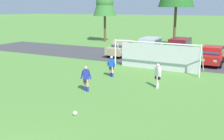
# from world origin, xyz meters

# --- Properties ---
(ground_plane) EXTENTS (400.00, 400.00, 0.00)m
(ground_plane) POSITION_xyz_m (0.00, 15.00, 0.00)
(ground_plane) COLOR #518438
(parking_lot_strip) EXTENTS (52.00, 8.40, 0.01)m
(parking_lot_strip) POSITION_xyz_m (0.00, 22.12, 0.00)
(parking_lot_strip) COLOR #3D3D3F
(parking_lot_strip) RESTS_ON ground
(soccer_ball) EXTENTS (0.22, 0.22, 0.22)m
(soccer_ball) POSITION_xyz_m (-0.75, 5.33, 0.11)
(soccer_ball) COLOR white
(soccer_ball) RESTS_ON ground
(soccer_goal) EXTENTS (7.46, 2.10, 2.57)m
(soccer_goal) POSITION_xyz_m (-0.22, 16.71, 1.29)
(soccer_goal) COLOR white
(soccer_goal) RESTS_ON ground
(player_striker_near) EXTENTS (0.75, 0.31, 1.64)m
(player_striker_near) POSITION_xyz_m (-2.68, 12.93, 0.82)
(player_striker_near) COLOR beige
(player_striker_near) RESTS_ON ground
(player_midfield_center) EXTENTS (0.72, 0.39, 1.64)m
(player_midfield_center) POSITION_xyz_m (-2.41, 8.91, 0.82)
(player_midfield_center) COLOR tan
(player_midfield_center) RESTS_ON ground
(player_defender_far) EXTENTS (0.59, 0.57, 1.64)m
(player_defender_far) POSITION_xyz_m (1.40, 11.75, 0.82)
(player_defender_far) COLOR beige
(player_defender_far) RESTS_ON ground
(parked_car_slot_far_left) EXTENTS (2.28, 4.33, 1.72)m
(parked_car_slot_far_left) POSITION_xyz_m (-5.91, 21.62, 0.88)
(parked_car_slot_far_left) COLOR tan
(parked_car_slot_far_left) RESTS_ON ground
(parked_car_slot_left) EXTENTS (2.30, 4.68, 2.16)m
(parked_car_slot_left) POSITION_xyz_m (-2.70, 21.73, 1.11)
(parked_car_slot_left) COLOR #B2B2BC
(parked_car_slot_left) RESTS_ON ground
(parked_car_slot_center_left) EXTENTS (2.21, 4.64, 2.16)m
(parked_car_slot_center_left) POSITION_xyz_m (0.22, 22.70, 1.11)
(parked_car_slot_center_left) COLOR maroon
(parked_car_slot_center_left) RESTS_ON ground
(parked_car_slot_center) EXTENTS (2.10, 4.23, 1.72)m
(parked_car_slot_center) POSITION_xyz_m (3.61, 21.30, 0.88)
(parked_car_slot_center) COLOR red
(parked_car_slot_center) RESTS_ON ground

